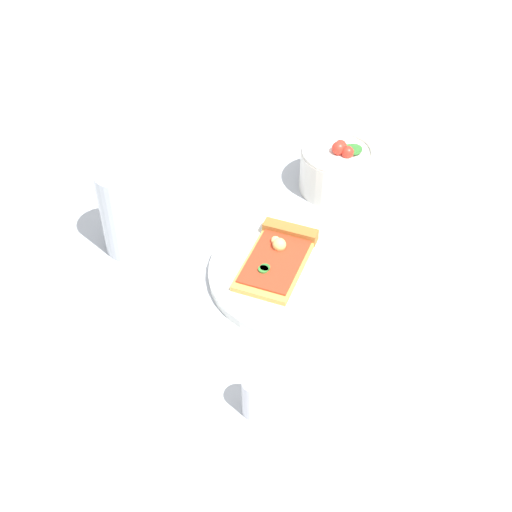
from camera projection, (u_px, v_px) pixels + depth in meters
ground_plane at (297, 281)px, 1.00m from camera, size 2.40×2.40×0.00m
plate at (296, 273)px, 1.00m from camera, size 0.25×0.25×0.01m
pizza_slice_main at (279, 255)px, 1.01m from camera, size 0.17×0.14×0.03m
salad_bowl at (337, 168)px, 1.13m from camera, size 0.12×0.12×0.09m
soda_glass at (126, 212)px, 1.01m from camera, size 0.07×0.07×0.14m
pepper_shaker at (256, 393)px, 0.82m from camera, size 0.03×0.03×0.07m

